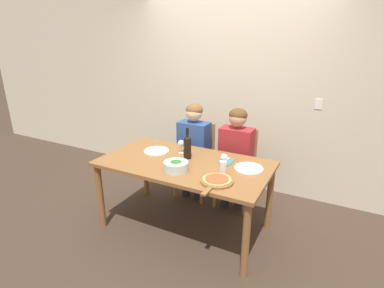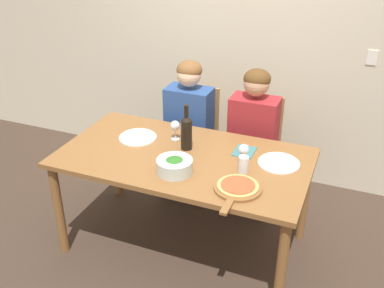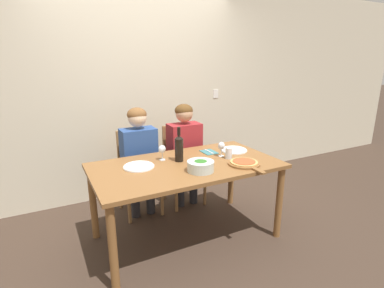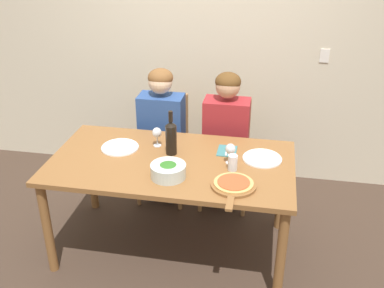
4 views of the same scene
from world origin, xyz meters
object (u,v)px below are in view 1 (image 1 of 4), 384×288
at_px(chair_left, 197,157).
at_px(wine_glass_left, 181,144).
at_px(person_man, 236,150).
at_px(wine_bottle, 187,146).
at_px(person_woman, 193,142).
at_px(dinner_plate_left, 157,151).
at_px(chair_right, 238,164).
at_px(dinner_plate_right, 249,168).
at_px(broccoli_bowl, 176,166).
at_px(water_tumbler, 223,167).
at_px(wine_glass_right, 224,158).
at_px(fork_on_napkin, 226,161).
at_px(pizza_on_board, 217,181).

relative_size(chair_left, wine_glass_left, 6.28).
bearing_deg(person_man, wine_bottle, -121.07).
height_order(person_woman, dinner_plate_left, person_woman).
height_order(chair_left, chair_right, same).
bearing_deg(chair_right, dinner_plate_left, -138.05).
bearing_deg(dinner_plate_left, dinner_plate_right, 1.03).
bearing_deg(wine_bottle, person_man, 58.93).
bearing_deg(person_woman, dinner_plate_right, -31.16).
height_order(broccoli_bowl, water_tumbler, water_tumbler).
height_order(dinner_plate_left, wine_glass_right, wine_glass_right).
distance_m(chair_left, chair_right, 0.56).
relative_size(chair_right, fork_on_napkin, 5.27).
relative_size(chair_left, person_man, 0.77).
relative_size(dinner_plate_right, wine_glass_left, 1.87).
bearing_deg(broccoli_bowl, water_tumbler, 22.73).
height_order(broccoli_bowl, pizza_on_board, broccoli_bowl).
xyz_separation_m(chair_right, broccoli_bowl, (-0.29, -1.01, 0.31)).
distance_m(wine_glass_left, wine_glass_right, 0.60).
height_order(wine_bottle, dinner_plate_right, wine_bottle).
height_order(person_man, pizza_on_board, person_man).
bearing_deg(wine_glass_left, wine_glass_right, -16.28).
relative_size(chair_right, person_woman, 0.77).
bearing_deg(person_man, wine_glass_right, -81.03).
xyz_separation_m(dinner_plate_left, wine_glass_right, (0.84, -0.08, 0.10)).
height_order(wine_bottle, wine_glass_right, wine_bottle).
height_order(chair_right, pizza_on_board, chair_right).
bearing_deg(water_tumbler, chair_right, 98.64).
height_order(pizza_on_board, wine_glass_right, wine_glass_right).
bearing_deg(water_tumbler, pizza_on_board, -82.45).
distance_m(chair_left, dinner_plate_right, 1.13).
bearing_deg(water_tumbler, dinner_plate_right, 43.68).
xyz_separation_m(dinner_plate_left, water_tumbler, (0.87, -0.17, 0.05)).
xyz_separation_m(dinner_plate_left, fork_on_napkin, (0.80, 0.10, -0.01)).
bearing_deg(person_man, dinner_plate_left, -143.29).
distance_m(chair_right, dinner_plate_right, 0.77).
xyz_separation_m(chair_left, dinner_plate_left, (-0.18, -0.67, 0.28)).
relative_size(wine_glass_left, fork_on_napkin, 0.84).
height_order(broccoli_bowl, dinner_plate_right, broccoli_bowl).
bearing_deg(water_tumbler, broccoli_bowl, -157.27).
relative_size(person_woman, fork_on_napkin, 6.84).
bearing_deg(broccoli_bowl, chair_left, 105.21).
bearing_deg(person_man, wine_glass_left, -135.67).
height_order(chair_left, person_man, person_man).
xyz_separation_m(chair_left, water_tumbler, (0.69, -0.83, 0.32)).
xyz_separation_m(wine_glass_left, wine_glass_right, (0.57, -0.17, 0.00)).
xyz_separation_m(dinner_plate_left, dinner_plate_right, (1.06, 0.02, 0.00)).
xyz_separation_m(chair_left, wine_glass_left, (0.09, -0.58, 0.37)).
bearing_deg(dinner_plate_right, fork_on_napkin, 163.38).
bearing_deg(wine_glass_left, person_woman, 100.60).
relative_size(person_man, broccoli_bowl, 5.15).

